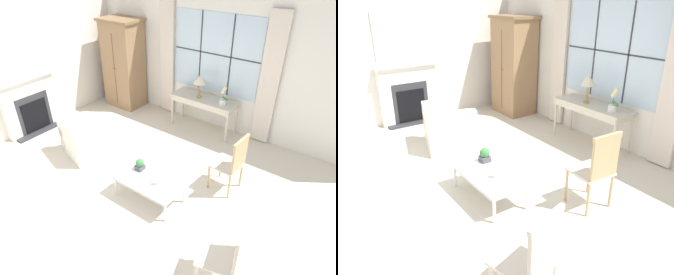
% 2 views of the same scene
% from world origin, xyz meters
% --- Properties ---
extents(ground_plane, '(14.00, 14.00, 0.00)m').
position_xyz_m(ground_plane, '(0.00, 0.00, 0.00)').
color(ground_plane, beige).
extents(wall_back_windowed, '(7.20, 0.14, 2.80)m').
position_xyz_m(wall_back_windowed, '(0.00, 3.02, 1.40)').
color(wall_back_windowed, silver).
rests_on(wall_back_windowed, ground_plane).
extents(wall_left, '(0.06, 7.20, 2.80)m').
position_xyz_m(wall_left, '(-3.03, 0.60, 1.40)').
color(wall_left, silver).
rests_on(wall_left, ground_plane).
extents(fireplace, '(0.34, 1.25, 2.18)m').
position_xyz_m(fireplace, '(-2.91, 0.47, 0.72)').
color(fireplace, '#2D2D33').
rests_on(fireplace, ground_plane).
extents(armoire, '(0.94, 0.70, 2.08)m').
position_xyz_m(armoire, '(-2.23, 2.63, 1.05)').
color(armoire, '#93704C').
rests_on(armoire, ground_plane).
extents(console_table, '(1.41, 0.51, 0.73)m').
position_xyz_m(console_table, '(-0.01, 2.69, 0.65)').
color(console_table, beige).
rests_on(console_table, ground_plane).
extents(table_lamp, '(0.27, 0.27, 0.49)m').
position_xyz_m(table_lamp, '(-0.12, 2.65, 1.12)').
color(table_lamp, '#9E7F47').
rests_on(table_lamp, console_table).
extents(potted_orchid, '(0.17, 0.13, 0.39)m').
position_xyz_m(potted_orchid, '(0.44, 2.63, 0.88)').
color(potted_orchid, white).
rests_on(potted_orchid, console_table).
extents(armchair_upholstered, '(1.04, 1.13, 0.75)m').
position_xyz_m(armchair_upholstered, '(-1.30, 0.64, 0.25)').
color(armchair_upholstered, silver).
rests_on(armchair_upholstered, ground_plane).
extents(side_chair_wooden, '(0.47, 0.47, 1.02)m').
position_xyz_m(side_chair_wooden, '(1.37, 1.23, 0.57)').
color(side_chair_wooden, beige).
rests_on(side_chair_wooden, ground_plane).
extents(accent_chair_wooden, '(0.54, 0.54, 0.98)m').
position_xyz_m(accent_chair_wooden, '(2.05, -0.30, 0.56)').
color(accent_chair_wooden, beige).
rests_on(accent_chair_wooden, ground_plane).
extents(coffee_table, '(1.08, 0.58, 0.38)m').
position_xyz_m(coffee_table, '(0.44, 0.30, 0.34)').
color(coffee_table, silver).
rests_on(coffee_table, ground_plane).
extents(potted_plant_small, '(0.14, 0.14, 0.20)m').
position_xyz_m(potted_plant_small, '(0.17, 0.40, 0.48)').
color(potted_plant_small, '#4C4C51').
rests_on(potted_plant_small, coffee_table).
extents(pillar_candle, '(0.10, 0.10, 0.15)m').
position_xyz_m(pillar_candle, '(0.63, 0.28, 0.45)').
color(pillar_candle, silver).
rests_on(pillar_candle, coffee_table).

